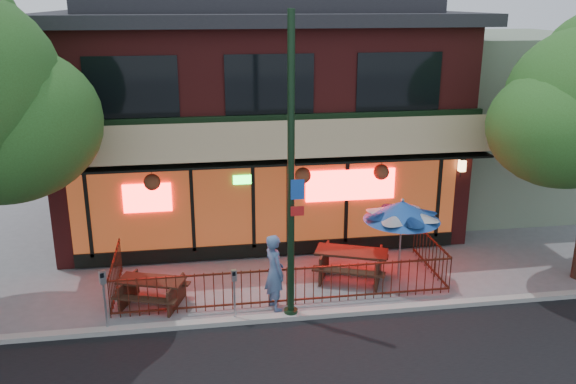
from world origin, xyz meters
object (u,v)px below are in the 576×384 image
Objects in this scene: picnic_table_right at (351,260)px; patio_umbrella at (402,211)px; picnic_table_left at (152,288)px; pedestrian at (274,272)px; street_light at (291,190)px; parking_meter_near at (234,287)px; parking_meter_far at (104,291)px.

patio_umbrella reaches higher than picnic_table_right.
pedestrian reaches higher than picnic_table_left.
street_light reaches higher than parking_meter_near.
parking_meter_far reaches higher than parking_meter_near.
parking_meter_near is at bearing 0.00° from parking_meter_far.
street_light is at bearing -166.96° from pedestrian.
street_light is at bearing -136.95° from picnic_table_right.
parking_meter_near is at bearing -30.32° from picnic_table_left.
parking_meter_near is at bearing -151.02° from picnic_table_right.
street_light reaches higher than pedestrian.
parking_meter_near is (-4.49, -1.57, -1.06)m from patio_umbrella.
street_light is 3.07× the size of patio_umbrella.
pedestrian is (-2.25, -1.30, 0.42)m from picnic_table_right.
patio_umbrella is at bearing 19.21° from parking_meter_near.
picnic_table_left is 2.29m from parking_meter_near.
street_light reaches higher than patio_umbrella.
patio_umbrella is 1.74× the size of parking_meter_near.
parking_meter_far reaches higher than picnic_table_right.
pedestrian is 3.92m from parking_meter_far.
parking_meter_far is at bearing 179.96° from street_light.
picnic_table_right reaches higher than picnic_table_left.
patio_umbrella reaches higher than parking_meter_far.
picnic_table_right is 2.63m from pedestrian.
patio_umbrella is 1.20× the size of pedestrian.
patio_umbrella is 3.78m from pedestrian.
picnic_table_left is at bearing -172.72° from picnic_table_right.
picnic_table_left is 1.58m from parking_meter_far.
patio_umbrella is at bearing -92.40° from pedestrian.
street_light is 3.74m from patio_umbrella.
patio_umbrella is (3.17, 1.57, -1.20)m from street_light.
parking_meter_far is (-4.20, 0.00, -2.14)m from street_light.
picnic_table_left is 1.00× the size of pedestrian.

